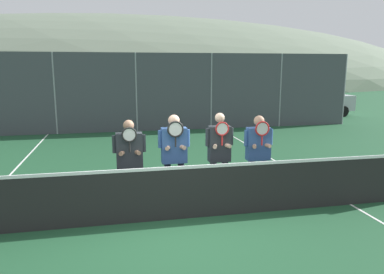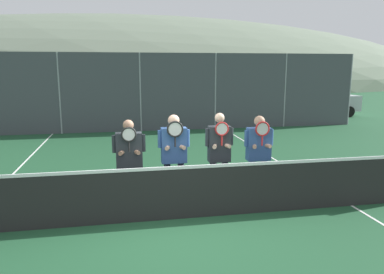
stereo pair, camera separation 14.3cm
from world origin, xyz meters
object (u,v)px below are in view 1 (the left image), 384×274
Objects in this scene: car_far_left at (27,104)px; car_center at (226,102)px; player_center_left at (174,151)px; player_rightmost at (258,150)px; car_right_of_center at (312,99)px; car_left_of_center at (132,104)px; player_leftmost at (130,158)px; player_center_right at (219,152)px.

car_center is at bearing 0.39° from car_far_left.
player_rightmost is at bearing -0.64° from player_center_left.
car_far_left is at bearing -179.79° from car_right_of_center.
car_left_of_center is 4.92m from car_center.
player_leftmost is 1.75m from player_center_right.
player_center_left is at bearing 6.54° from player_leftmost.
car_left_of_center is (0.68, 12.06, -0.18)m from player_leftmost.
player_center_left is at bearing -89.12° from car_left_of_center.
player_center_right reaches higher than player_rightmost.
car_left_of_center is at bearing 86.76° from player_leftmost.
car_right_of_center is (8.04, 12.08, -0.13)m from player_rightmost.
car_far_left reaches higher than player_rightmost.
car_right_of_center is at bearing 56.35° from player_rightmost.
player_rightmost is 13.86m from car_far_left.
car_far_left reaches higher than car_right_of_center.
player_rightmost is at bearing 7.35° from player_center_right.
car_right_of_center is (10.64, 12.16, -0.12)m from player_leftmost.
player_rightmost is at bearing -80.89° from car_left_of_center.
car_far_left is (-6.04, 12.13, -0.11)m from player_center_right.
player_leftmost and player_rightmost have the same top height.
car_center is 1.04× the size of car_right_of_center.
player_center_left reaches higher than car_center.
car_far_left is 9.90m from car_center.
car_center is at bearing 72.45° from player_center_right.
player_center_left is at bearing 179.36° from player_rightmost.
car_far_left is at bearing 113.27° from player_center_left.
player_rightmost is 0.38× the size of car_far_left.
player_center_left is at bearing -66.73° from car_far_left.
player_leftmost is 1.00× the size of player_rightmost.
player_center_left reaches higher than player_rightmost.
player_leftmost is at bearing -178.24° from player_rightmost.
player_center_right reaches higher than player_center_left.
car_right_of_center reaches higher than car_left_of_center.
player_rightmost is 12.13m from car_left_of_center.
car_far_left is 1.06× the size of car_right_of_center.
player_center_left is 0.98× the size of player_center_right.
player_leftmost is 0.41× the size of car_right_of_center.
player_leftmost is at bearing 179.00° from player_center_right.
car_right_of_center is at bearing 0.21° from car_far_left.
player_rightmost is at bearing -123.65° from car_right_of_center.
player_center_right is at bearing -107.55° from car_center.
car_center is 5.04m from car_right_of_center.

